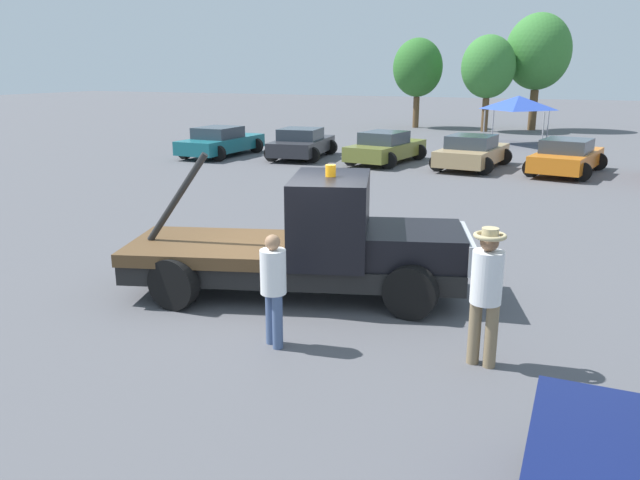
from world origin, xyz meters
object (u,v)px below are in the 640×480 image
object	(u,v)px
tree_right	(418,68)
parked_car_tan	(472,152)
parked_car_olive	(386,148)
parked_car_teal	(221,142)
parked_car_orange	(567,157)
parked_car_charcoal	(302,144)
canopy_tent_blue	(519,103)
person_at_hood	(273,283)
tow_truck	(314,245)
tree_center	(488,67)
tree_left	(538,52)
person_near_truck	(486,286)

from	to	relation	value
tree_right	parked_car_tan	bearing A→B (deg)	-67.35
parked_car_olive	parked_car_teal	bearing A→B (deg)	105.21
parked_car_tan	parked_car_orange	distance (m)	3.56
parked_car_charcoal	canopy_tent_blue	xyz separation A→B (m)	(8.14, 9.25, 1.52)
person_at_hood	parked_car_teal	bearing A→B (deg)	-111.67
tow_truck	tree_center	bearing A→B (deg)	76.59
tree_left	tree_right	xyz separation A→B (m)	(-7.43, -1.44, -0.97)
parked_car_olive	tree_center	distance (m)	16.17
tree_center	tree_right	bearing A→B (deg)	169.32
person_near_truck	parked_car_charcoal	world-z (taller)	person_near_truck
parked_car_tan	canopy_tent_blue	size ratio (longest dim) A/B	1.53
tree_right	tree_center	bearing A→B (deg)	-10.68
parked_car_charcoal	tree_left	xyz separation A→B (m)	(8.05, 18.18, 4.26)
parked_car_charcoal	tree_left	size ratio (longest dim) A/B	0.62
parked_car_tan	person_at_hood	bearing A→B (deg)	-172.55
parked_car_tan	tree_center	distance (m)	16.24
tow_truck	person_near_truck	distance (m)	3.58
parked_car_charcoal	parked_car_tan	distance (m)	7.57
person_near_truck	tree_left	bearing A→B (deg)	-168.43
parked_car_charcoal	parked_car_tan	world-z (taller)	same
parked_car_teal	tree_center	world-z (taller)	tree_center
parked_car_orange	person_at_hood	bearing A→B (deg)	-179.76
canopy_tent_blue	tree_left	size ratio (longest dim) A/B	0.41
parked_car_charcoal	tree_center	bearing A→B (deg)	-26.65
person_near_truck	tree_center	size ratio (longest dim) A/B	0.32
tree_left	parked_car_tan	bearing A→B (deg)	-91.54
parked_car_tan	parked_car_olive	bearing A→B (deg)	95.65
parked_car_tan	tree_center	world-z (taller)	tree_center
person_near_truck	parked_car_teal	distance (m)	22.13
parked_car_olive	parked_car_orange	world-z (taller)	same
parked_car_olive	canopy_tent_blue	distance (m)	10.21
person_at_hood	canopy_tent_blue	distance (m)	27.27
parked_car_teal	parked_car_tan	xyz separation A→B (m)	(11.27, 0.97, -0.00)
tree_left	tree_center	size ratio (longest dim) A/B	1.23
parked_car_charcoal	parked_car_orange	xyz separation A→B (m)	(11.13, 0.17, 0.00)
person_near_truck	parked_car_teal	world-z (taller)	person_near_truck
parked_car_charcoal	tree_left	distance (m)	20.34
parked_car_olive	canopy_tent_blue	xyz separation A→B (m)	(4.22, 9.17, 1.53)
tree_left	parked_car_charcoal	bearing A→B (deg)	-113.88
person_near_truck	tree_right	distance (m)	35.79
person_at_hood	tree_right	xyz separation A→B (m)	(-7.55, 34.73, 2.98)
tow_truck	tree_left	xyz separation A→B (m)	(0.24, 33.99, 3.99)
person_at_hood	parked_car_charcoal	size ratio (longest dim) A/B	0.37
canopy_tent_blue	tree_right	world-z (taller)	tree_right
canopy_tent_blue	parked_car_tan	bearing A→B (deg)	-93.61
parked_car_teal	canopy_tent_blue	xyz separation A→B (m)	(11.85, 10.13, 1.52)
parked_car_charcoal	parked_car_olive	bearing A→B (deg)	-96.66
tree_right	parked_car_olive	bearing A→B (deg)	-78.78
tow_truck	parked_car_olive	bearing A→B (deg)	85.95
tow_truck	parked_car_tan	xyz separation A→B (m)	(-0.25, 15.90, -0.27)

